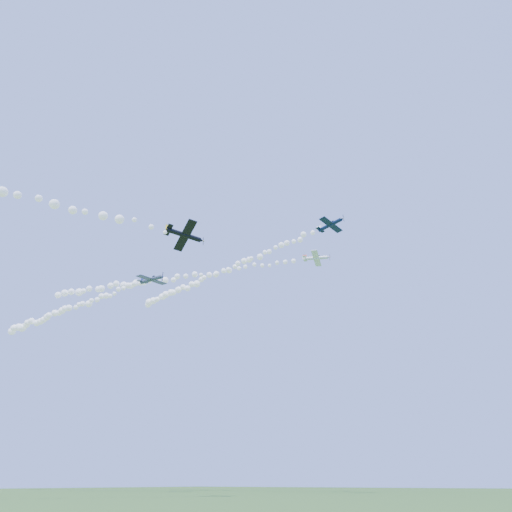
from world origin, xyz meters
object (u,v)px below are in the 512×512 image
Objects in this scene: plane_grey at (152,279)px; plane_navy at (331,225)px; plane_white at (316,258)px; plane_black at (185,235)px.

plane_navy is at bearing 14.58° from plane_grey.
plane_grey is (-43.11, -10.81, -5.92)m from plane_navy.
plane_black is at bearing -110.57° from plane_white.
plane_black is at bearing -33.00° from plane_grey.
plane_white is at bearing 25.19° from plane_black.
plane_white is 17.13m from plane_navy.
plane_white is at bearing 37.23° from plane_grey.
plane_white is 41.22m from plane_grey.
plane_navy is (10.50, -13.51, -0.75)m from plane_white.
plane_grey is at bearing -161.26° from plane_white.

